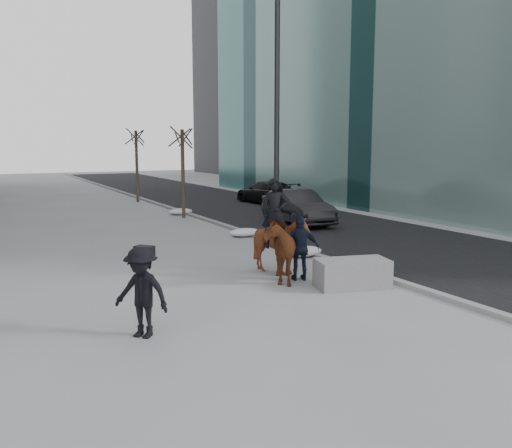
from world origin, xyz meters
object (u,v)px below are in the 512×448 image
car_near (297,207)px  mounted_left (277,243)px  planter (352,273)px  mounted_right (281,238)px

car_near → mounted_left: bearing=-119.4°
planter → car_near: size_ratio=0.39×
mounted_left → mounted_right: bearing=52.7°
planter → car_near: bearing=65.3°
car_near → mounted_right: (-5.56, -8.01, 0.25)m
planter → mounted_left: 2.15m
mounted_left → car_near: bearing=55.0°
planter → mounted_right: size_ratio=0.72×
planter → mounted_right: 2.44m
mounted_left → mounted_right: size_ratio=1.08×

